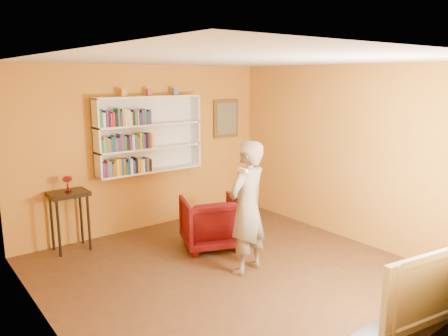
{
  "coord_description": "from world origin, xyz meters",
  "views": [
    {
      "loc": [
        -3.3,
        -3.95,
        2.52
      ],
      "look_at": [
        0.29,
        0.75,
        1.27
      ],
      "focal_mm": 35.0,
      "sensor_mm": 36.0,
      "label": 1
    }
  ],
  "objects_px": {
    "ruby_lustre": "(67,181)",
    "person": "(247,208)",
    "console_table": "(69,202)",
    "armchair": "(211,222)",
    "bookshelf": "(148,134)",
    "television": "(420,284)"
  },
  "relations": [
    {
      "from": "ruby_lustre",
      "to": "person",
      "type": "height_order",
      "value": "person"
    },
    {
      "from": "console_table",
      "to": "ruby_lustre",
      "type": "relative_size",
      "value": 3.83
    },
    {
      "from": "ruby_lustre",
      "to": "armchair",
      "type": "bearing_deg",
      "value": -33.65
    },
    {
      "from": "armchair",
      "to": "person",
      "type": "xyz_separation_m",
      "value": [
        -0.13,
        -0.98,
        0.49
      ]
    },
    {
      "from": "bookshelf",
      "to": "television",
      "type": "distance_m",
      "value": 4.73
    },
    {
      "from": "console_table",
      "to": "person",
      "type": "bearing_deg",
      "value": -53.25
    },
    {
      "from": "console_table",
      "to": "television",
      "type": "xyz_separation_m",
      "value": [
        1.48,
        -4.5,
        0.06
      ]
    },
    {
      "from": "console_table",
      "to": "armchair",
      "type": "bearing_deg",
      "value": -33.65
    },
    {
      "from": "console_table",
      "to": "armchair",
      "type": "relative_size",
      "value": 1.06
    },
    {
      "from": "person",
      "to": "bookshelf",
      "type": "bearing_deg",
      "value": -98.5
    },
    {
      "from": "person",
      "to": "television",
      "type": "distance_m",
      "value": 2.38
    },
    {
      "from": "person",
      "to": "television",
      "type": "relative_size",
      "value": 1.54
    },
    {
      "from": "armchair",
      "to": "bookshelf",
      "type": "bearing_deg",
      "value": -54.58
    },
    {
      "from": "person",
      "to": "television",
      "type": "height_order",
      "value": "person"
    },
    {
      "from": "ruby_lustre",
      "to": "armchair",
      "type": "distance_m",
      "value": 2.16
    },
    {
      "from": "ruby_lustre",
      "to": "person",
      "type": "distance_m",
      "value": 2.65
    },
    {
      "from": "console_table",
      "to": "ruby_lustre",
      "type": "distance_m",
      "value": 0.32
    },
    {
      "from": "bookshelf",
      "to": "ruby_lustre",
      "type": "relative_size",
      "value": 7.76
    },
    {
      "from": "armchair",
      "to": "television",
      "type": "bearing_deg",
      "value": 107.71
    },
    {
      "from": "ruby_lustre",
      "to": "television",
      "type": "relative_size",
      "value": 0.21
    },
    {
      "from": "bookshelf",
      "to": "ruby_lustre",
      "type": "height_order",
      "value": "bookshelf"
    },
    {
      "from": "console_table",
      "to": "person",
      "type": "xyz_separation_m",
      "value": [
        1.58,
        -2.12,
        0.14
      ]
    }
  ]
}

